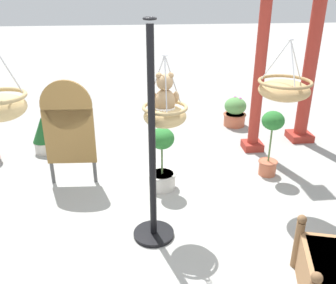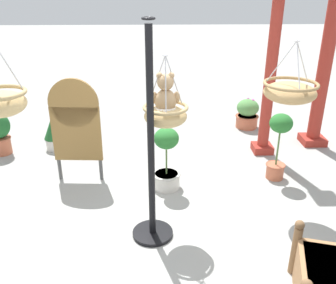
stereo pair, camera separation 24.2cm
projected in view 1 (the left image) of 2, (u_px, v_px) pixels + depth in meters
name	position (u px, v px, depth m)	size (l,w,h in m)	color
ground_plane	(170.00, 228.00, 4.18)	(40.00, 40.00, 0.00)	#9E9E99
display_pole_central	(153.00, 180.00, 3.79)	(0.44, 0.44, 2.27)	black
hanging_basket_with_teddy	(165.00, 115.00, 3.78)	(0.47, 0.47, 0.73)	tan
teddy_bear	(165.00, 96.00, 3.72)	(0.29, 0.26, 0.43)	tan
hanging_basket_left_high	(0.00, 105.00, 3.08)	(0.46, 0.46, 0.70)	tan
hanging_basket_right_low	(284.00, 89.00, 4.18)	(0.60, 0.60, 0.68)	tan
greenhouse_pillar_left	(311.00, 64.00, 5.95)	(0.40, 0.40, 2.73)	#9E2D23
greenhouse_pillar_right	(260.00, 68.00, 5.58)	(0.32, 0.32, 2.78)	#9E2D23
potted_plant_fern_front	(271.00, 139.00, 5.11)	(0.30, 0.30, 0.95)	#BC6042
potted_plant_flowering_red	(162.00, 161.00, 4.83)	(0.38, 0.38, 0.85)	beige
potted_plant_tall_leafy	(235.00, 112.00, 6.99)	(0.43, 0.43, 0.55)	#BC6042
potted_plant_small_succulent	(43.00, 135.00, 5.88)	(0.34, 0.34, 0.59)	beige
display_sign_board	(68.00, 124.00, 4.79)	(0.65, 0.08, 1.43)	olive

